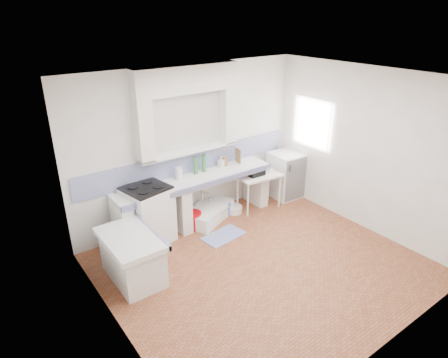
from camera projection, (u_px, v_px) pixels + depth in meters
floor at (263, 266)px, 5.99m from camera, size 4.50×4.50×0.00m
ceiling at (271, 80)px, 4.86m from camera, size 4.50×4.50×0.00m
wall_back at (191, 145)px, 6.90m from camera, size 4.50×0.00×4.50m
wall_front at (399, 248)px, 3.95m from camera, size 4.50×0.00×4.50m
wall_left at (111, 233)px, 4.20m from camera, size 0.00×4.50×4.50m
wall_right at (365, 150)px, 6.64m from camera, size 0.00×4.50×4.50m
alcove_mass at (187, 79)px, 6.28m from camera, size 1.90×0.25×0.45m
window_frame at (319, 122)px, 7.54m from camera, size 0.35×0.86×1.06m
lace_valance at (316, 104)px, 7.31m from camera, size 0.01×0.84×0.24m
counter_slab at (196, 180)px, 6.84m from camera, size 3.00×0.60×0.08m
counter_lip at (205, 185)px, 6.63m from camera, size 3.00×0.04×0.10m
counter_pier_left at (123, 226)px, 6.26m from camera, size 0.20×0.55×0.82m
counter_pier_mid at (180, 208)px, 6.83m from camera, size 0.20×0.55×0.82m
counter_pier_right at (256, 184)px, 7.78m from camera, size 0.20×0.55×0.82m
peninsula_top at (131, 239)px, 5.46m from camera, size 0.70×1.10×0.08m
peninsula_base at (133, 260)px, 5.60m from camera, size 0.60×1.00×0.62m
peninsula_lip at (152, 232)px, 5.64m from camera, size 0.04×1.10×0.10m
backsplash at (192, 161)px, 7.01m from camera, size 4.27×0.03×0.40m
stove at (148, 215)px, 6.46m from camera, size 0.79×0.78×0.97m
sink at (208, 213)px, 7.26m from camera, size 1.13×0.90×0.24m
side_table at (259, 191)px, 7.60m from camera, size 0.88×0.55×0.04m
fridge at (286, 175)px, 8.05m from camera, size 0.64×0.64×0.94m
bucket_red at (193, 220)px, 6.97m from camera, size 0.40×0.40×0.30m
bucket_orange at (209, 215)px, 7.21m from camera, size 0.33×0.33×0.24m
bucket_blue at (223, 208)px, 7.44m from camera, size 0.30×0.30×0.27m
basin_white at (234, 209)px, 7.53m from camera, size 0.41×0.41×0.13m
water_bottle_a at (195, 212)px, 7.27m from camera, size 0.10×0.10×0.28m
water_bottle_b at (211, 206)px, 7.45m from camera, size 0.10×0.10×0.33m
black_bag at (256, 171)px, 7.39m from camera, size 0.32×0.19×0.20m
green_bottle_a at (196, 166)px, 6.92m from camera, size 0.09×0.09×0.32m
green_bottle_b at (204, 163)px, 7.02m from camera, size 0.07×0.07×0.33m
knife_block at (225, 162)px, 7.30m from camera, size 0.10×0.08×0.18m
cutting_board at (238, 156)px, 7.45m from camera, size 0.06×0.21×0.28m
paper_towel at (179, 173)px, 6.72m from camera, size 0.13×0.13×0.22m
soap_bottle at (221, 162)px, 7.25m from camera, size 0.12×0.12×0.21m
rug at (223, 236)px, 6.76m from camera, size 0.78×0.51×0.01m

